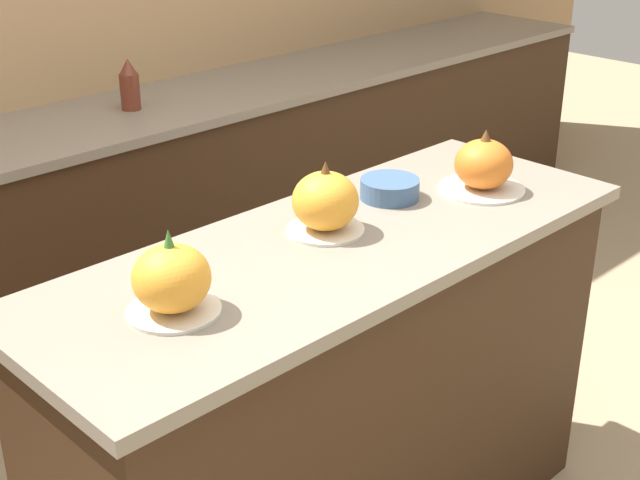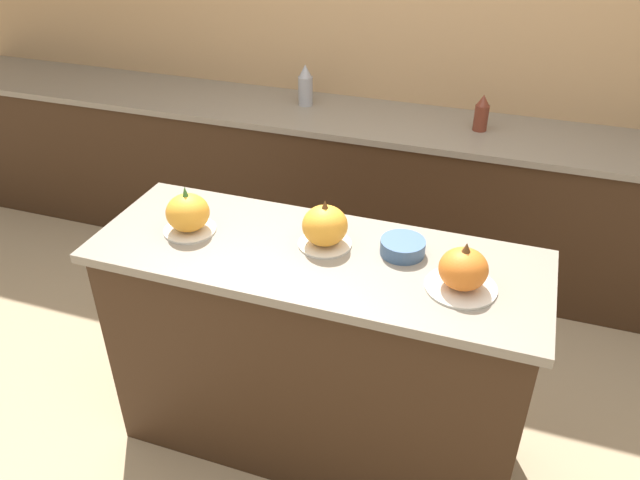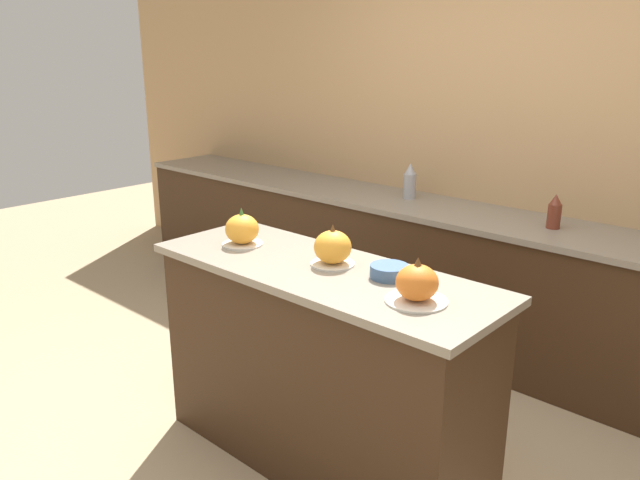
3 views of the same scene
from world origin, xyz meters
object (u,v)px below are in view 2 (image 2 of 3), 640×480
(pumpkin_cake_center, at_px, (325,227))
(pumpkin_cake_right, at_px, (463,271))
(mixing_bowl, at_px, (403,247))
(bottle_tall, at_px, (305,86))
(bottle_short, at_px, (482,113))
(pumpkin_cake_left, at_px, (188,214))

(pumpkin_cake_center, height_order, pumpkin_cake_right, pumpkin_cake_center)
(mixing_bowl, bearing_deg, bottle_tall, 121.62)
(bottle_tall, height_order, bottle_short, bottle_tall)
(pumpkin_cake_left, xyz_separation_m, mixing_bowl, (0.77, 0.11, -0.05))
(pumpkin_cake_center, bearing_deg, pumpkin_cake_right, -11.59)
(pumpkin_cake_left, xyz_separation_m, pumpkin_cake_center, (0.50, 0.07, 0.00))
(bottle_tall, bearing_deg, pumpkin_cake_left, -85.74)
(pumpkin_cake_right, distance_m, mixing_bowl, 0.26)
(pumpkin_cake_center, relative_size, pumpkin_cake_right, 0.82)
(bottle_short, distance_m, mixing_bowl, 1.39)
(bottle_short, xyz_separation_m, mixing_bowl, (-0.11, -1.38, 0.00))
(pumpkin_cake_center, height_order, bottle_tall, pumpkin_cake_center)
(pumpkin_cake_right, height_order, bottle_tall, pumpkin_cake_right)
(pumpkin_cake_center, relative_size, bottle_tall, 0.82)
(pumpkin_cake_left, xyz_separation_m, bottle_tall, (-0.12, 1.55, -0.03))
(bottle_short, bearing_deg, bottle_tall, 176.69)
(pumpkin_cake_left, height_order, mixing_bowl, pumpkin_cake_left)
(mixing_bowl, bearing_deg, pumpkin_cake_center, -172.79)
(pumpkin_cake_center, relative_size, mixing_bowl, 1.22)
(bottle_tall, bearing_deg, bottle_short, -3.31)
(pumpkin_cake_center, bearing_deg, mixing_bowl, 7.21)
(bottle_short, height_order, mixing_bowl, bottle_short)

